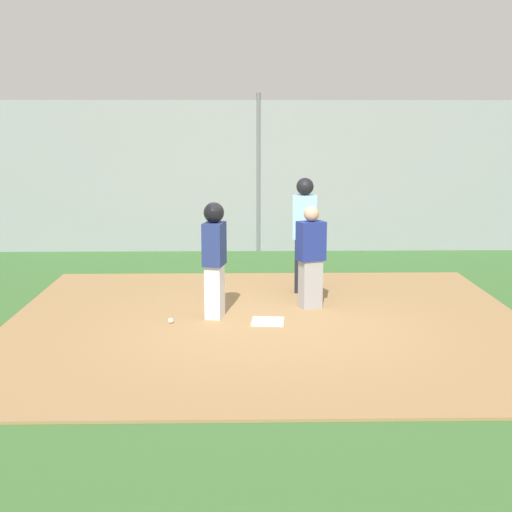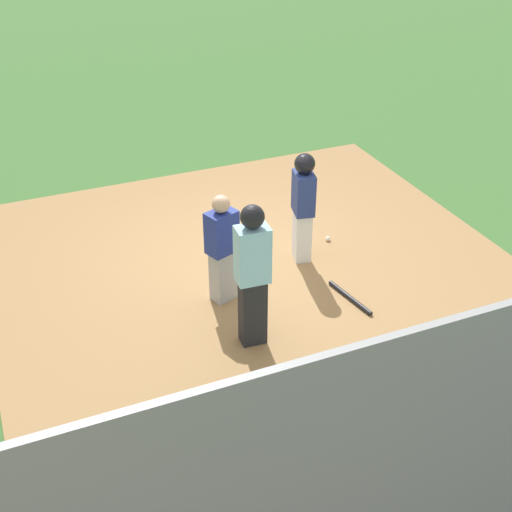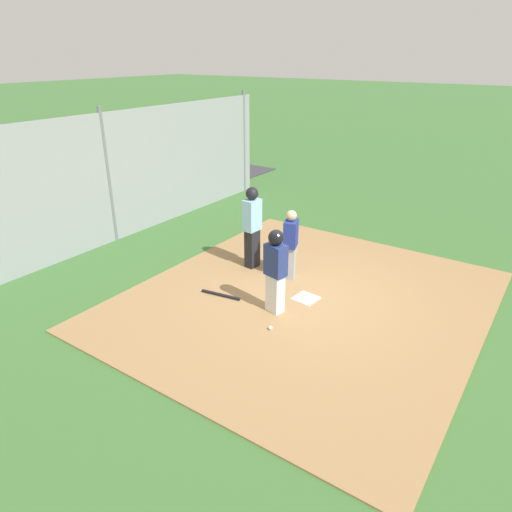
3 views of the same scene
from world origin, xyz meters
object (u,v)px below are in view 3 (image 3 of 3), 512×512
object	(u,v)px
umpire	(252,226)
parked_car_red	(178,161)
home_plate	(306,298)
catcher	(291,244)
baseball_bat	(221,295)
baseball	(270,328)
runner	(276,266)

from	to	relation	value
umpire	parked_car_red	world-z (taller)	umpire
home_plate	umpire	xyz separation A→B (m)	(-0.65, -1.75, 0.97)
catcher	umpire	world-z (taller)	umpire
umpire	catcher	bearing A→B (deg)	4.66
baseball_bat	parked_car_red	xyz separation A→B (m)	(-6.77, -7.50, 0.55)
baseball	parked_car_red	size ratio (longest dim) A/B	0.02
runner	baseball_bat	size ratio (longest dim) A/B	1.90
runner	baseball_bat	bearing A→B (deg)	109.05
umpire	baseball_bat	distance (m)	1.81
catcher	baseball_bat	size ratio (longest dim) A/B	1.77
runner	parked_car_red	bearing A→B (deg)	65.24
runner	parked_car_red	xyz separation A→B (m)	(-6.63, -8.69, -0.34)
catcher	runner	size ratio (longest dim) A/B	0.93
baseball_bat	baseball	xyz separation A→B (m)	(0.46, 1.48, 0.01)
baseball	runner	bearing A→B (deg)	-154.18
baseball	parked_car_red	distance (m)	11.54
catcher	runner	world-z (taller)	runner
catcher	parked_car_red	world-z (taller)	catcher
umpire	parked_car_red	xyz separation A→B (m)	(-5.25, -7.21, -0.40)
home_plate	baseball_bat	bearing A→B (deg)	-59.08
home_plate	parked_car_red	distance (m)	10.74
catcher	runner	distance (m)	1.49
home_plate	parked_car_red	size ratio (longest dim) A/B	0.10
home_plate	catcher	xyz separation A→B (m)	(-0.66, -0.77, 0.77)
home_plate	baseball	xyz separation A→B (m)	(1.33, 0.03, 0.03)
catcher	parked_car_red	bearing A→B (deg)	127.21
catcher	parked_car_red	size ratio (longest dim) A/B	0.35
umpire	parked_car_red	bearing A→B (deg)	148.02
umpire	baseball_bat	world-z (taller)	umpire
home_plate	baseball_bat	world-z (taller)	baseball_bat
catcher	baseball_bat	world-z (taller)	catcher
home_plate	baseball_bat	size ratio (longest dim) A/B	0.52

